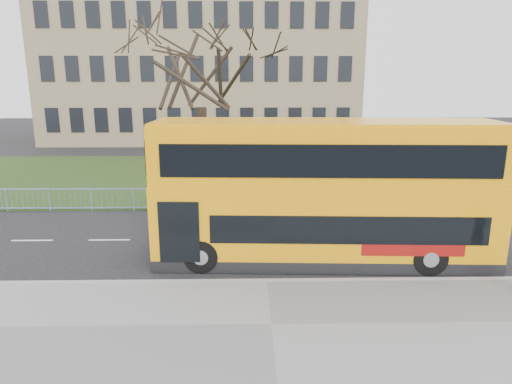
# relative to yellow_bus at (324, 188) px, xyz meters

# --- Properties ---
(ground) EXTENTS (120.00, 120.00, 0.00)m
(ground) POSITION_rel_yellow_bus_xyz_m (-2.00, -0.39, -2.55)
(ground) COLOR black
(ground) RESTS_ON ground
(kerb) EXTENTS (80.00, 0.20, 0.14)m
(kerb) POSITION_rel_yellow_bus_xyz_m (-2.00, -1.94, -2.48)
(kerb) COLOR gray
(kerb) RESTS_ON ground
(grass_verge) EXTENTS (80.00, 15.40, 0.08)m
(grass_verge) POSITION_rel_yellow_bus_xyz_m (-2.00, 13.91, -2.51)
(grass_verge) COLOR #213613
(grass_verge) RESTS_ON ground
(guard_railing) EXTENTS (40.00, 0.12, 1.10)m
(guard_railing) POSITION_rel_yellow_bus_xyz_m (-2.00, 6.21, -2.00)
(guard_railing) COLOR #7BB0DC
(guard_railing) RESTS_ON ground
(bare_tree) EXTENTS (7.66, 7.66, 10.94)m
(bare_tree) POSITION_rel_yellow_bus_xyz_m (-5.00, 9.61, 3.00)
(bare_tree) COLOR black
(bare_tree) RESTS_ON grass_verge
(civic_building) EXTENTS (30.00, 15.00, 14.00)m
(civic_building) POSITION_rel_yellow_bus_xyz_m (-7.00, 34.61, 4.45)
(civic_building) COLOR #8F7E5A
(civic_building) RESTS_ON ground
(yellow_bus) EXTENTS (11.44, 3.20, 4.75)m
(yellow_bus) POSITION_rel_yellow_bus_xyz_m (0.00, 0.00, 0.00)
(yellow_bus) COLOR #F89F0A
(yellow_bus) RESTS_ON ground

